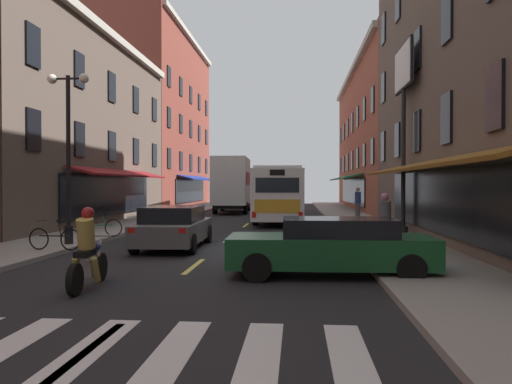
% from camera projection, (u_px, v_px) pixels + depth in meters
% --- Properties ---
extents(ground_plane, '(34.80, 80.00, 0.10)m').
position_uv_depth(ground_plane, '(216.00, 250.00, 16.22)').
color(ground_plane, black).
extents(lane_centre_dashes, '(0.14, 73.90, 0.01)m').
position_uv_depth(lane_centre_dashes, '(215.00, 250.00, 15.97)').
color(lane_centre_dashes, '#DBCC4C').
rests_on(lane_centre_dashes, ground).
extents(crosswalk_near, '(7.10, 2.80, 0.01)m').
position_uv_depth(crosswalk_near, '(88.00, 350.00, 6.26)').
color(crosswalk_near, silver).
rests_on(crosswalk_near, ground).
extents(sidewalk_left, '(3.00, 80.00, 0.14)m').
position_uv_depth(sidewalk_left, '(44.00, 245.00, 16.71)').
color(sidewalk_left, gray).
rests_on(sidewalk_left, ground).
extents(sidewalk_right, '(3.00, 80.00, 0.14)m').
position_uv_depth(sidewalk_right, '(399.00, 249.00, 15.73)').
color(sidewalk_right, gray).
rests_on(sidewalk_right, ground).
extents(billboard_sign, '(0.40, 2.98, 7.76)m').
position_uv_depth(billboard_sign, '(404.00, 88.00, 20.38)').
color(billboard_sign, black).
rests_on(billboard_sign, sidewalk_right).
extents(transit_bus, '(2.81, 11.50, 3.05)m').
position_uv_depth(transit_bus, '(279.00, 193.00, 28.88)').
color(transit_bus, white).
rests_on(transit_bus, ground).
extents(box_truck, '(2.69, 7.99, 4.08)m').
position_uv_depth(box_truck, '(233.00, 185.00, 36.98)').
color(box_truck, '#B21E19').
rests_on(box_truck, ground).
extents(sedan_near, '(2.06, 4.47, 1.40)m').
position_uv_depth(sedan_near, '(174.00, 227.00, 16.38)').
color(sedan_near, '#515154').
rests_on(sedan_near, ground).
extents(sedan_mid, '(2.03, 4.47, 1.28)m').
position_uv_depth(sedan_mid, '(246.00, 200.00, 46.49)').
color(sedan_mid, silver).
rests_on(sedan_mid, ground).
extents(sedan_far, '(4.73, 1.98, 1.34)m').
position_uv_depth(sedan_far, '(332.00, 246.00, 11.38)').
color(sedan_far, '#144723').
rests_on(sedan_far, ground).
extents(motorcycle_rider, '(0.62, 2.07, 1.66)m').
position_uv_depth(motorcycle_rider, '(88.00, 254.00, 9.99)').
color(motorcycle_rider, black).
rests_on(motorcycle_rider, ground).
extents(bicycle_near, '(1.71, 0.48, 0.91)m').
position_uv_depth(bicycle_near, '(55.00, 238.00, 14.82)').
color(bicycle_near, black).
rests_on(bicycle_near, sidewalk_left).
extents(bicycle_mid, '(1.71, 0.48, 0.91)m').
position_uv_depth(bicycle_mid, '(100.00, 227.00, 18.74)').
color(bicycle_mid, black).
rests_on(bicycle_mid, sidewalk_left).
extents(pedestrian_mid, '(0.36, 0.36, 1.84)m').
position_uv_depth(pedestrian_mid, '(358.00, 202.00, 28.72)').
color(pedestrian_mid, '#4C4C51').
rests_on(pedestrian_mid, sidewalk_right).
extents(pedestrian_far, '(0.36, 0.36, 1.74)m').
position_uv_depth(pedestrian_far, '(385.00, 222.00, 14.07)').
color(pedestrian_far, '#4C4C51').
rests_on(pedestrian_far, sidewalk_right).
extents(street_lamp_twin, '(1.42, 0.32, 5.65)m').
position_uv_depth(street_lamp_twin, '(68.00, 150.00, 16.36)').
color(street_lamp_twin, black).
rests_on(street_lamp_twin, sidewalk_left).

